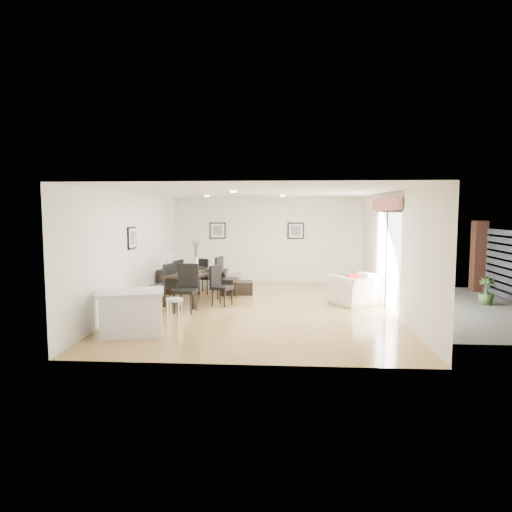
# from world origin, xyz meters

# --- Properties ---
(ground) EXTENTS (8.00, 8.00, 0.00)m
(ground) POSITION_xyz_m (0.00, 0.00, 0.00)
(ground) COLOR tan
(ground) RESTS_ON ground
(wall_back) EXTENTS (6.00, 0.04, 2.70)m
(wall_back) POSITION_xyz_m (0.00, 4.00, 1.35)
(wall_back) COLOR white
(wall_back) RESTS_ON ground
(wall_front) EXTENTS (6.00, 0.04, 2.70)m
(wall_front) POSITION_xyz_m (0.00, -4.00, 1.35)
(wall_front) COLOR white
(wall_front) RESTS_ON ground
(wall_left) EXTENTS (0.04, 8.00, 2.70)m
(wall_left) POSITION_xyz_m (-3.00, 0.00, 1.35)
(wall_left) COLOR white
(wall_left) RESTS_ON ground
(wall_right) EXTENTS (0.04, 8.00, 2.70)m
(wall_right) POSITION_xyz_m (3.00, 0.00, 1.35)
(wall_right) COLOR white
(wall_right) RESTS_ON ground
(ceiling) EXTENTS (6.00, 8.00, 0.02)m
(ceiling) POSITION_xyz_m (0.00, 0.00, 2.70)
(ceiling) COLOR white
(ceiling) RESTS_ON wall_back
(sofa) EXTENTS (2.14, 0.96, 0.61)m
(sofa) POSITION_xyz_m (-1.82, 2.86, 0.30)
(sofa) COLOR gray
(sofa) RESTS_ON ground
(armchair) EXTENTS (1.48, 1.44, 0.73)m
(armchair) POSITION_xyz_m (2.34, 0.54, 0.36)
(armchair) COLOR white
(armchair) RESTS_ON ground
(courtyard_plant_b) EXTENTS (0.43, 0.43, 0.66)m
(courtyard_plant_b) POSITION_xyz_m (5.48, 0.76, 0.33)
(courtyard_plant_b) COLOR #3E6029
(courtyard_plant_b) RESTS_ON ground
(dining_table) EXTENTS (1.41, 2.00, 0.76)m
(dining_table) POSITION_xyz_m (-1.65, 0.66, 0.68)
(dining_table) COLOR black
(dining_table) RESTS_ON ground
(dining_chair_wnear) EXTENTS (0.58, 0.58, 1.02)m
(dining_chair_wnear) POSITION_xyz_m (-2.29, 0.17, 0.57)
(dining_chair_wnear) COLOR black
(dining_chair_wnear) RESTS_ON ground
(dining_chair_wfar) EXTENTS (0.56, 0.56, 1.01)m
(dining_chair_wfar) POSITION_xyz_m (-2.29, 1.09, 0.56)
(dining_chair_wfar) COLOR black
(dining_chair_wfar) RESTS_ON ground
(dining_chair_enear) EXTENTS (0.58, 0.58, 0.97)m
(dining_chair_enear) POSITION_xyz_m (-1.00, 0.24, 0.54)
(dining_chair_enear) COLOR black
(dining_chair_enear) RESTS_ON ground
(dining_chair_efar) EXTENTS (0.58, 0.58, 1.09)m
(dining_chair_efar) POSITION_xyz_m (-1.02, 1.13, 0.61)
(dining_chair_efar) COLOR black
(dining_chair_efar) RESTS_ON ground
(dining_chair_head) EXTENTS (0.53, 0.53, 1.08)m
(dining_chair_head) POSITION_xyz_m (-1.64, -0.46, 0.60)
(dining_chair_head) COLOR black
(dining_chair_head) RESTS_ON ground
(dining_chair_foot) EXTENTS (0.56, 0.56, 0.98)m
(dining_chair_foot) POSITION_xyz_m (-1.68, 1.79, 0.55)
(dining_chair_foot) COLOR black
(dining_chair_foot) RESTS_ON ground
(vase) EXTENTS (1.01, 1.55, 0.79)m
(vase) POSITION_xyz_m (-1.65, 0.66, 1.08)
(vase) COLOR white
(vase) RESTS_ON dining_table
(coffee_table) EXTENTS (0.94, 0.64, 0.35)m
(coffee_table) POSITION_xyz_m (-0.76, 1.75, 0.18)
(coffee_table) COLOR black
(coffee_table) RESTS_ON ground
(side_table) EXTENTS (0.57, 0.57, 0.66)m
(side_table) POSITION_xyz_m (-2.65, 1.81, 0.33)
(side_table) COLOR black
(side_table) RESTS_ON ground
(table_lamp) EXTENTS (0.26, 0.26, 0.51)m
(table_lamp) POSITION_xyz_m (-2.65, 1.81, 0.99)
(table_lamp) COLOR white
(table_lamp) RESTS_ON side_table
(cushion) EXTENTS (0.36, 0.25, 0.35)m
(cushion) POSITION_xyz_m (2.24, 0.44, 0.59)
(cushion) COLOR #A51915
(cushion) RESTS_ON armchair
(kitchen_island) EXTENTS (1.35, 1.17, 0.81)m
(kitchen_island) POSITION_xyz_m (-2.23, -2.43, 0.41)
(kitchen_island) COLOR white
(kitchen_island) RESTS_ON ground
(bar_stool) EXTENTS (0.31, 0.31, 0.68)m
(bar_stool) POSITION_xyz_m (-1.43, -2.43, 0.58)
(bar_stool) COLOR silver
(bar_stool) RESTS_ON ground
(framed_print_back_left) EXTENTS (0.52, 0.04, 0.52)m
(framed_print_back_left) POSITION_xyz_m (-1.60, 3.97, 1.65)
(framed_print_back_left) COLOR black
(framed_print_back_left) RESTS_ON wall_back
(framed_print_back_right) EXTENTS (0.52, 0.04, 0.52)m
(framed_print_back_right) POSITION_xyz_m (0.90, 3.97, 1.65)
(framed_print_back_right) COLOR black
(framed_print_back_right) RESTS_ON wall_back
(framed_print_left_wall) EXTENTS (0.04, 0.52, 0.52)m
(framed_print_left_wall) POSITION_xyz_m (-2.97, -0.20, 1.65)
(framed_print_left_wall) COLOR black
(framed_print_left_wall) RESTS_ON wall_left
(sliding_door) EXTENTS (0.12, 2.70, 2.57)m
(sliding_door) POSITION_xyz_m (2.96, 0.30, 1.66)
(sliding_door) COLOR white
(sliding_door) RESTS_ON wall_right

